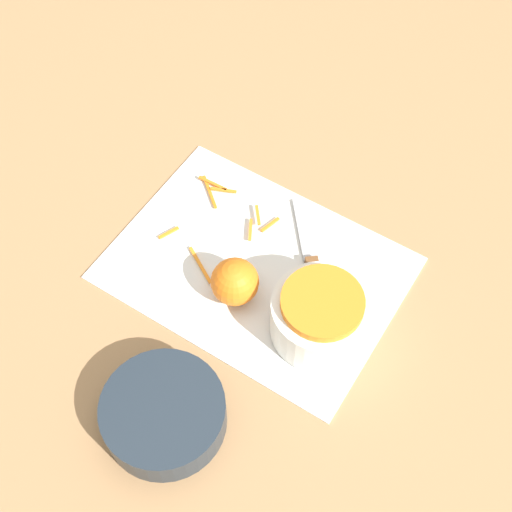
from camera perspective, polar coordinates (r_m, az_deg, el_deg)
name	(u,v)px	position (r m, az deg, el deg)	size (l,w,h in m)	color
ground_plane	(256,269)	(1.11, 0.00, -1.02)	(4.00, 4.00, 0.00)	#9E754C
cutting_board	(256,268)	(1.10, 0.00, -0.93)	(0.44, 0.32, 0.01)	silver
bowl_speckled	(321,315)	(1.01, 5.19, -4.72)	(0.14, 0.14, 0.09)	silver
bowl_dark	(164,414)	(0.98, -7.38, -12.42)	(0.17, 0.17, 0.05)	#1E2833
knife	(314,275)	(1.09, 4.66, -1.49)	(0.16, 0.18, 0.02)	brown
orange_left	(237,283)	(1.04, -1.56, -2.15)	(0.07, 0.07, 0.07)	orange
peel_pile	(221,216)	(1.15, -2.81, 3.19)	(0.16, 0.17, 0.01)	orange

